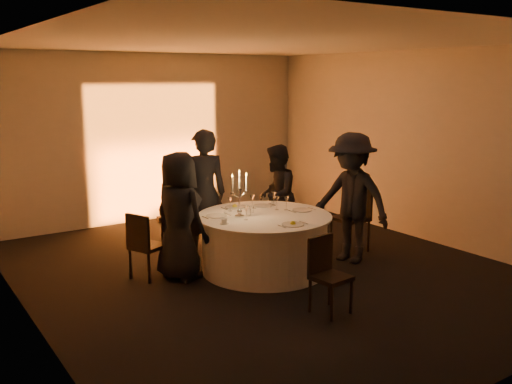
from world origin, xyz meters
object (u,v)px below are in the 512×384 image
chair_left (144,243)px  guest_right (351,198)px  chair_back_right (268,207)px  guest_left (179,216)px  candelabra (239,200)px  guest_back_right (276,195)px  chair_right (355,212)px  guest_back_left (204,193)px  chair_back_left (177,211)px  banquet_table (264,243)px  coffee_cup (224,222)px  chair_front (326,270)px

chair_left → guest_right: size_ratio=0.48×
chair_back_right → guest_left: 2.27m
candelabra → guest_back_right: bearing=35.3°
chair_back_right → chair_right: 1.45m
guest_left → guest_right: (2.33, -0.69, 0.08)m
guest_left → guest_back_left: guest_back_left is taller
chair_back_left → chair_left: bearing=63.0°
chair_left → guest_back_left: size_ratio=0.47×
banquet_table → chair_left: size_ratio=2.05×
guest_back_right → coffee_cup: (-1.57, -1.07, 0.02)m
chair_right → coffee_cup: bearing=-86.4°
chair_back_left → guest_back_right: guest_back_right is taller
chair_front → guest_left: size_ratio=0.51×
chair_back_left → coffee_cup: 1.68m
chair_front → candelabra: size_ratio=1.35×
chair_back_right → chair_front: chair_back_right is taller
chair_front → chair_back_right: bearing=60.2°
chair_left → coffee_cup: (0.80, -0.68, 0.31)m
chair_right → candelabra: size_ratio=1.66×
banquet_table → chair_back_left: size_ratio=1.72×
chair_back_right → guest_left: size_ratio=0.55×
guest_back_right → chair_front: bearing=23.5°
banquet_table → chair_right: bearing=0.6°
chair_back_left → chair_front: bearing=113.2°
chair_back_left → guest_right: bearing=150.3°
banquet_table → guest_left: size_ratio=1.08×
chair_back_right → guest_back_left: (-1.31, -0.24, 0.42)m
guest_right → chair_back_left: bearing=-151.7°
guest_back_right → candelabra: bearing=-7.4°
guest_right → chair_back_right: bearing=174.9°
banquet_table → chair_back_left: chair_back_left is taller
guest_right → guest_left: bearing=-121.4°
banquet_table → coffee_cup: 0.81m
chair_left → candelabra: candelabra is taller
chair_back_left → candelabra: candelabra is taller
chair_back_right → candelabra: bearing=8.1°
chair_left → candelabra: 1.34m
chair_back_left → chair_back_right: bearing=-173.1°
chair_back_right → chair_right: size_ratio=0.87×
guest_left → chair_right: bearing=-115.1°
chair_right → chair_front: bearing=-50.1°
chair_right → chair_front: chair_right is taller
chair_right → guest_back_left: size_ratio=0.56×
chair_left → guest_left: size_ratio=0.53×
chair_right → guest_back_left: (-2.00, 1.03, 0.34)m
guest_right → guest_back_right: bearing=-179.3°
banquet_table → guest_back_left: 1.23m
banquet_table → guest_back_right: (0.89, 0.96, 0.39)m
chair_back_left → coffee_cup: size_ratio=9.51×
guest_back_left → guest_right: (1.59, -1.38, -0.01)m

